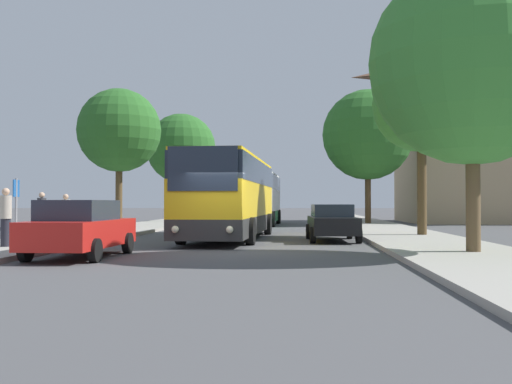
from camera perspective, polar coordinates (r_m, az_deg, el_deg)
name	(u,v)px	position (r m, az deg, el deg)	size (l,w,h in m)	color
ground_plane	(223,251)	(18.93, -3.15, -5.63)	(300.00, 300.00, 0.00)	#4C4C4F
sidewalk_left	(8,247)	(20.97, -22.57, -4.90)	(4.00, 120.00, 0.15)	#A39E93
sidewalk_right	(450,250)	(19.36, 17.97, -5.26)	(4.00, 120.00, 0.15)	#A39E93
bus_front	(230,196)	(25.16, -2.47, -0.39)	(3.16, 12.09, 3.37)	#2D2D2D
bus_middle	(257,198)	(40.41, 0.05, -0.56)	(3.09, 10.43, 3.47)	#238942
parked_car_left_curb	(80,228)	(17.30, -16.40, -3.31)	(2.07, 4.54, 1.59)	red
parked_car_right_near	(332,222)	(24.00, 7.25, -2.83)	(2.04, 4.62, 1.45)	black
bus_stop_sign	(16,202)	(22.62, -21.88, -0.90)	(0.08, 0.45, 2.23)	gray
pedestrian_waiting_near	(6,217)	(20.29, -22.74, -2.19)	(0.36, 0.36, 1.83)	#23232D
pedestrian_waiting_far	(42,214)	(25.78, -19.74, -1.99)	(0.36, 0.36, 1.80)	#23232D
pedestrian_walking_back	(66,215)	(24.80, -17.68, -2.14)	(0.36, 0.36, 1.72)	#23232D
tree_left_near	(119,131)	(36.37, -12.90, 5.72)	(4.92, 4.92, 8.10)	#513D23
tree_left_far	(181,148)	(45.48, -7.14, 4.14)	(5.20, 5.20, 8.08)	#47331E
tree_right_near	(421,104)	(27.07, 15.48, 8.10)	(4.23, 4.23, 7.79)	#513D23
tree_right_mid	(368,135)	(41.15, 10.60, 5.37)	(6.09, 6.09, 9.00)	#47331E
tree_right_far	(472,63)	(18.34, 19.90, 11.49)	(5.81, 5.81, 8.24)	brown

